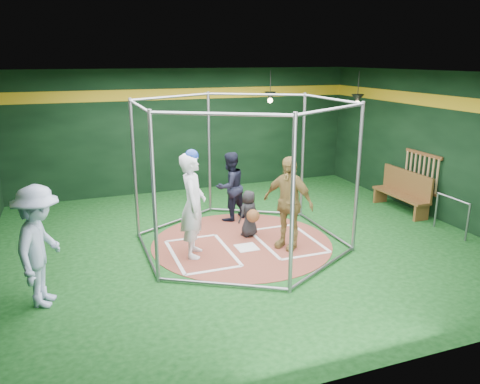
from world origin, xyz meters
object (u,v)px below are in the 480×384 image
object	(u,v)px
visitor_leopard	(288,203)
umpire	(230,186)
batter_figure	(193,204)
dugout_bench	(403,190)

from	to	relation	value
visitor_leopard	umpire	xyz separation A→B (m)	(-0.54, 2.02, -0.13)
batter_figure	umpire	xyz separation A→B (m)	(1.36, 1.76, -0.23)
batter_figure	visitor_leopard	xyz separation A→B (m)	(1.90, -0.27, -0.10)
visitor_leopard	batter_figure	bearing A→B (deg)	-132.20
visitor_leopard	umpire	distance (m)	2.10
umpire	dugout_bench	world-z (taller)	umpire
batter_figure	umpire	bearing A→B (deg)	52.24
dugout_bench	umpire	bearing A→B (deg)	168.91
batter_figure	visitor_leopard	world-z (taller)	batter_figure
batter_figure	dugout_bench	distance (m)	5.83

